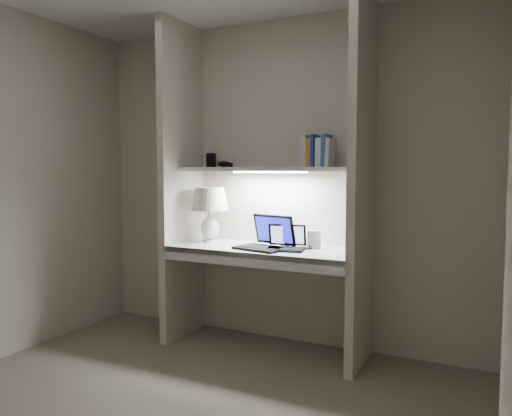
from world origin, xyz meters
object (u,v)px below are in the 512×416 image
Objects in this scene: laptop_main at (266,241)px; laptop_netbook at (285,244)px; table_lamp at (210,205)px; book_row at (318,152)px; speaker at (314,239)px.

laptop_main is 1.31× the size of laptop_netbook.
laptop_netbook is at bearing -6.49° from table_lamp.
book_row is at bearing 4.95° from table_lamp.
table_lamp is 0.60m from laptop_main.
laptop_main is 0.75m from book_row.
table_lamp is 1.86× the size of book_row.
laptop_main is (0.54, -0.09, -0.24)m from table_lamp.
book_row is (0.33, 0.17, 0.65)m from laptop_main.
speaker is at bearing -162.12° from book_row.
book_row is at bearing 2.93° from speaker.
book_row reaches higher than laptop_netbook.
speaker is at bearing 4.70° from table_lamp.
table_lamp is 3.30× the size of speaker.
table_lamp is 1.35× the size of laptop_netbook.
book_row reaches higher than speaker.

